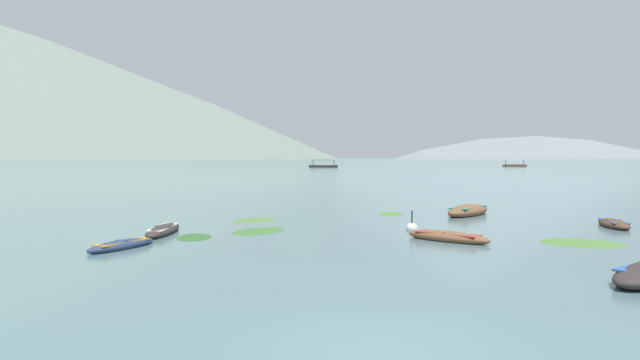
{
  "coord_description": "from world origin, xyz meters",
  "views": [
    {
      "loc": [
        -1.15,
        -9.19,
        3.29
      ],
      "look_at": [
        -0.34,
        44.46,
        1.04
      ],
      "focal_mm": 31.04,
      "sensor_mm": 36.0,
      "label": 1
    }
  ],
  "objects_px": {
    "rowboat_0": "(448,237)",
    "ferry_1": "(323,166)",
    "ferry_0": "(515,165)",
    "mooring_buoy": "(412,228)",
    "rowboat_6": "(163,230)",
    "rowboat_3": "(122,245)",
    "rowboat_4": "(468,211)",
    "rowboat_1": "(614,224)"
  },
  "relations": [
    {
      "from": "ferry_0",
      "to": "ferry_1",
      "type": "relative_size",
      "value": 0.9
    },
    {
      "from": "mooring_buoy",
      "to": "ferry_0",
      "type": "bearing_deg",
      "value": 68.31
    },
    {
      "from": "rowboat_0",
      "to": "ferry_0",
      "type": "height_order",
      "value": "ferry_0"
    },
    {
      "from": "rowboat_6",
      "to": "mooring_buoy",
      "type": "xyz_separation_m",
      "value": [
        10.84,
        0.74,
        -0.03
      ]
    },
    {
      "from": "rowboat_4",
      "to": "ferry_1",
      "type": "relative_size",
      "value": 0.48
    },
    {
      "from": "rowboat_0",
      "to": "rowboat_1",
      "type": "bearing_deg",
      "value": 24.96
    },
    {
      "from": "rowboat_0",
      "to": "ferry_0",
      "type": "distance_m",
      "value": 176.11
    },
    {
      "from": "rowboat_3",
      "to": "ferry_1",
      "type": "relative_size",
      "value": 0.34
    },
    {
      "from": "mooring_buoy",
      "to": "ferry_1",
      "type": "bearing_deg",
      "value": 90.33
    },
    {
      "from": "ferry_1",
      "to": "mooring_buoy",
      "type": "relative_size",
      "value": 8.57
    },
    {
      "from": "rowboat_3",
      "to": "rowboat_6",
      "type": "height_order",
      "value": "rowboat_6"
    },
    {
      "from": "rowboat_6",
      "to": "rowboat_3",
      "type": "bearing_deg",
      "value": -96.56
    },
    {
      "from": "rowboat_0",
      "to": "rowboat_4",
      "type": "xyz_separation_m",
      "value": [
        3.53,
        9.6,
        0.08
      ]
    },
    {
      "from": "ferry_0",
      "to": "ferry_1",
      "type": "height_order",
      "value": "same"
    },
    {
      "from": "rowboat_4",
      "to": "ferry_0",
      "type": "height_order",
      "value": "ferry_0"
    },
    {
      "from": "rowboat_4",
      "to": "mooring_buoy",
      "type": "height_order",
      "value": "mooring_buoy"
    },
    {
      "from": "rowboat_1",
      "to": "rowboat_4",
      "type": "height_order",
      "value": "rowboat_4"
    },
    {
      "from": "rowboat_3",
      "to": "ferry_1",
      "type": "xyz_separation_m",
      "value": [
        10.44,
        152.03,
        0.32
      ]
    },
    {
      "from": "rowboat_0",
      "to": "ferry_0",
      "type": "bearing_deg",
      "value": 68.93
    },
    {
      "from": "rowboat_3",
      "to": "rowboat_6",
      "type": "relative_size",
      "value": 0.77
    },
    {
      "from": "rowboat_6",
      "to": "ferry_0",
      "type": "xyz_separation_m",
      "value": [
        75.04,
        162.13,
        0.3
      ]
    },
    {
      "from": "rowboat_0",
      "to": "mooring_buoy",
      "type": "height_order",
      "value": "mooring_buoy"
    },
    {
      "from": "rowboat_1",
      "to": "mooring_buoy",
      "type": "distance_m",
      "value": 9.79
    },
    {
      "from": "rowboat_4",
      "to": "rowboat_6",
      "type": "distance_m",
      "value": 16.95
    },
    {
      "from": "rowboat_0",
      "to": "ferry_1",
      "type": "relative_size",
      "value": 0.36
    },
    {
      "from": "rowboat_1",
      "to": "mooring_buoy",
      "type": "bearing_deg",
      "value": -173.11
    },
    {
      "from": "rowboat_6",
      "to": "ferry_1",
      "type": "xyz_separation_m",
      "value": [
        9.99,
        148.17,
        0.3
      ]
    },
    {
      "from": "rowboat_3",
      "to": "rowboat_4",
      "type": "relative_size",
      "value": 0.7
    },
    {
      "from": "rowboat_4",
      "to": "rowboat_6",
      "type": "bearing_deg",
      "value": -154.13
    },
    {
      "from": "ferry_1",
      "to": "mooring_buoy",
      "type": "height_order",
      "value": "ferry_1"
    },
    {
      "from": "rowboat_0",
      "to": "rowboat_6",
      "type": "bearing_deg",
      "value": 169.36
    },
    {
      "from": "rowboat_1",
      "to": "ferry_0",
      "type": "relative_size",
      "value": 0.39
    },
    {
      "from": "rowboat_0",
      "to": "rowboat_3",
      "type": "xyz_separation_m",
      "value": [
        -12.16,
        -1.66,
        -0.03
      ]
    },
    {
      "from": "rowboat_1",
      "to": "rowboat_4",
      "type": "xyz_separation_m",
      "value": [
        -5.31,
        5.48,
        0.08
      ]
    },
    {
      "from": "rowboat_4",
      "to": "ferry_1",
      "type": "height_order",
      "value": "ferry_1"
    },
    {
      "from": "rowboat_1",
      "to": "ferry_0",
      "type": "bearing_deg",
      "value": 71.22
    },
    {
      "from": "rowboat_1",
      "to": "ferry_1",
      "type": "distance_m",
      "value": 146.64
    },
    {
      "from": "ferry_0",
      "to": "mooring_buoy",
      "type": "height_order",
      "value": "ferry_0"
    },
    {
      "from": "rowboat_6",
      "to": "rowboat_4",
      "type": "bearing_deg",
      "value": 25.87
    },
    {
      "from": "rowboat_0",
      "to": "ferry_1",
      "type": "bearing_deg",
      "value": 90.66
    },
    {
      "from": "ferry_1",
      "to": "rowboat_0",
      "type": "bearing_deg",
      "value": -89.34
    },
    {
      "from": "rowboat_0",
      "to": "rowboat_4",
      "type": "distance_m",
      "value": 10.23
    }
  ]
}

